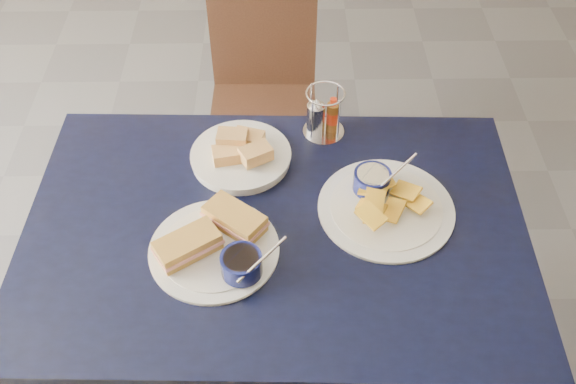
{
  "coord_description": "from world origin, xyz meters",
  "views": [
    {
      "loc": [
        0.02,
        -0.91,
        1.9
      ],
      "look_at": [
        0.03,
        0.08,
        0.82
      ],
      "focal_mm": 40.0,
      "sensor_mm": 36.0,
      "label": 1
    }
  ],
  "objects_px": {
    "chair_far": "(263,85)",
    "plantain_plate": "(382,200)",
    "sandwich_plate": "(218,244)",
    "dining_table": "(276,244)",
    "condiment_caddy": "(322,116)",
    "bread_basket": "(241,154)"
  },
  "relations": [
    {
      "from": "condiment_caddy",
      "to": "bread_basket",
      "type": "bearing_deg",
      "value": -153.71
    },
    {
      "from": "dining_table",
      "to": "sandwich_plate",
      "type": "height_order",
      "value": "sandwich_plate"
    },
    {
      "from": "plantain_plate",
      "to": "sandwich_plate",
      "type": "bearing_deg",
      "value": -160.97
    },
    {
      "from": "dining_table",
      "to": "chair_far",
      "type": "relative_size",
      "value": 1.49
    },
    {
      "from": "chair_far",
      "to": "plantain_plate",
      "type": "relative_size",
      "value": 2.46
    },
    {
      "from": "plantain_plate",
      "to": "bread_basket",
      "type": "height_order",
      "value": "plantain_plate"
    },
    {
      "from": "chair_far",
      "to": "plantain_plate",
      "type": "bearing_deg",
      "value": -70.4
    },
    {
      "from": "chair_far",
      "to": "dining_table",
      "type": "bearing_deg",
      "value": -86.98
    },
    {
      "from": "sandwich_plate",
      "to": "dining_table",
      "type": "bearing_deg",
      "value": 29.41
    },
    {
      "from": "chair_far",
      "to": "sandwich_plate",
      "type": "relative_size",
      "value": 2.56
    },
    {
      "from": "dining_table",
      "to": "plantain_plate",
      "type": "bearing_deg",
      "value": 13.24
    },
    {
      "from": "dining_table",
      "to": "chair_far",
      "type": "height_order",
      "value": "chair_far"
    },
    {
      "from": "dining_table",
      "to": "sandwich_plate",
      "type": "relative_size",
      "value": 3.82
    },
    {
      "from": "dining_table",
      "to": "chair_far",
      "type": "xyz_separation_m",
      "value": [
        -0.05,
        0.9,
        -0.22
      ]
    },
    {
      "from": "plantain_plate",
      "to": "bread_basket",
      "type": "xyz_separation_m",
      "value": [
        -0.34,
        0.16,
        0.0
      ]
    },
    {
      "from": "chair_far",
      "to": "bread_basket",
      "type": "bearing_deg",
      "value": -93.21
    },
    {
      "from": "dining_table",
      "to": "plantain_plate",
      "type": "xyz_separation_m",
      "value": [
        0.25,
        0.06,
        0.09
      ]
    },
    {
      "from": "chair_far",
      "to": "sandwich_plate",
      "type": "bearing_deg",
      "value": -94.65
    },
    {
      "from": "sandwich_plate",
      "to": "condiment_caddy",
      "type": "height_order",
      "value": "condiment_caddy"
    },
    {
      "from": "bread_basket",
      "to": "condiment_caddy",
      "type": "distance_m",
      "value": 0.24
    },
    {
      "from": "dining_table",
      "to": "condiment_caddy",
      "type": "distance_m",
      "value": 0.37
    },
    {
      "from": "chair_far",
      "to": "plantain_plate",
      "type": "distance_m",
      "value": 0.95
    }
  ]
}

